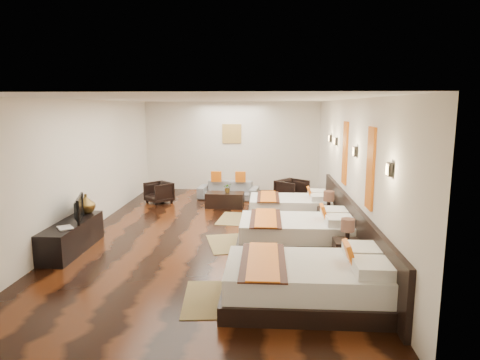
# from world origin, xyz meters

# --- Properties ---
(floor) EXTENTS (5.50, 9.50, 0.01)m
(floor) POSITION_xyz_m (0.00, 0.00, 0.00)
(floor) COLOR black
(floor) RESTS_ON ground
(ceiling) EXTENTS (5.50, 9.50, 0.01)m
(ceiling) POSITION_xyz_m (0.00, 0.00, 2.80)
(ceiling) COLOR white
(ceiling) RESTS_ON floor
(back_wall) EXTENTS (5.50, 0.01, 2.80)m
(back_wall) POSITION_xyz_m (0.00, 4.75, 1.40)
(back_wall) COLOR silver
(back_wall) RESTS_ON floor
(left_wall) EXTENTS (0.01, 9.50, 2.80)m
(left_wall) POSITION_xyz_m (-2.75, 0.00, 1.40)
(left_wall) COLOR silver
(left_wall) RESTS_ON floor
(right_wall) EXTENTS (0.01, 9.50, 2.80)m
(right_wall) POSITION_xyz_m (2.75, 0.00, 1.40)
(right_wall) COLOR silver
(right_wall) RESTS_ON floor
(headboard_panel) EXTENTS (0.08, 6.60, 0.90)m
(headboard_panel) POSITION_xyz_m (2.71, -0.80, 0.45)
(headboard_panel) COLOR black
(headboard_panel) RESTS_ON floor
(bed_near) EXTENTS (2.32, 1.46, 0.88)m
(bed_near) POSITION_xyz_m (1.70, -3.12, 0.30)
(bed_near) COLOR black
(bed_near) RESTS_ON floor
(bed_mid) EXTENTS (2.20, 1.39, 0.84)m
(bed_mid) POSITION_xyz_m (1.70, -0.77, 0.29)
(bed_mid) COLOR black
(bed_mid) RESTS_ON floor
(bed_far) EXTENTS (1.99, 1.25, 0.76)m
(bed_far) POSITION_xyz_m (1.70, 1.41, 0.26)
(bed_far) COLOR black
(bed_far) RESTS_ON floor
(nightstand_a) EXTENTS (0.43, 0.43, 0.84)m
(nightstand_a) POSITION_xyz_m (2.44, -1.77, 0.29)
(nightstand_a) COLOR black
(nightstand_a) RESTS_ON floor
(nightstand_b) EXTENTS (0.44, 0.44, 0.86)m
(nightstand_b) POSITION_xyz_m (2.44, 0.40, 0.30)
(nightstand_b) COLOR black
(nightstand_b) RESTS_ON floor
(jute_mat_near) EXTENTS (0.85, 1.26, 0.01)m
(jute_mat_near) POSITION_xyz_m (0.34, -3.08, 0.01)
(jute_mat_near) COLOR olive
(jute_mat_near) RESTS_ON floor
(jute_mat_mid) EXTENTS (1.03, 1.35, 0.01)m
(jute_mat_mid) POSITION_xyz_m (0.37, -0.66, 0.01)
(jute_mat_mid) COLOR olive
(jute_mat_mid) RESTS_ON floor
(jute_mat_far) EXTENTS (0.87, 1.27, 0.01)m
(jute_mat_far) POSITION_xyz_m (0.36, 1.18, 0.01)
(jute_mat_far) COLOR olive
(jute_mat_far) RESTS_ON floor
(tv_console) EXTENTS (0.50, 1.80, 0.55)m
(tv_console) POSITION_xyz_m (-2.50, -1.25, 0.28)
(tv_console) COLOR black
(tv_console) RESTS_ON floor
(tv) EXTENTS (0.35, 0.80, 0.46)m
(tv) POSITION_xyz_m (-2.45, -1.13, 0.78)
(tv) COLOR black
(tv) RESTS_ON tv_console
(book) EXTENTS (0.37, 0.38, 0.03)m
(book) POSITION_xyz_m (-2.50, -1.73, 0.56)
(book) COLOR black
(book) RESTS_ON tv_console
(figurine) EXTENTS (0.48, 0.48, 0.38)m
(figurine) POSITION_xyz_m (-2.50, -0.56, 0.74)
(figurine) COLOR brown
(figurine) RESTS_ON tv_console
(sofa) EXTENTS (1.79, 0.88, 0.50)m
(sofa) POSITION_xyz_m (0.01, 3.39, 0.25)
(sofa) COLOR slate
(sofa) RESTS_ON floor
(armchair_left) EXTENTS (0.89, 0.89, 0.58)m
(armchair_left) POSITION_xyz_m (-1.88, 2.76, 0.29)
(armchair_left) COLOR black
(armchair_left) RESTS_ON floor
(armchair_right) EXTENTS (1.02, 1.02, 0.67)m
(armchair_right) POSITION_xyz_m (1.81, 2.91, 0.33)
(armchair_right) COLOR black
(armchair_right) RESTS_ON floor
(coffee_table) EXTENTS (1.02, 0.54, 0.40)m
(coffee_table) POSITION_xyz_m (0.01, 2.34, 0.20)
(coffee_table) COLOR black
(coffee_table) RESTS_ON floor
(table_plant) EXTENTS (0.25, 0.22, 0.25)m
(table_plant) POSITION_xyz_m (0.08, 2.36, 0.53)
(table_plant) COLOR #2C5C1E
(table_plant) RESTS_ON coffee_table
(orange_panel_a) EXTENTS (0.04, 0.40, 1.30)m
(orange_panel_a) POSITION_xyz_m (2.73, -1.90, 1.70)
(orange_panel_a) COLOR #D86014
(orange_panel_a) RESTS_ON right_wall
(orange_panel_b) EXTENTS (0.04, 0.40, 1.30)m
(orange_panel_b) POSITION_xyz_m (2.73, 0.30, 1.70)
(orange_panel_b) COLOR #D86014
(orange_panel_b) RESTS_ON right_wall
(sconce_near) EXTENTS (0.07, 0.12, 0.18)m
(sconce_near) POSITION_xyz_m (2.70, -3.00, 1.85)
(sconce_near) COLOR black
(sconce_near) RESTS_ON right_wall
(sconce_mid) EXTENTS (0.07, 0.12, 0.18)m
(sconce_mid) POSITION_xyz_m (2.70, -0.80, 1.85)
(sconce_mid) COLOR black
(sconce_mid) RESTS_ON right_wall
(sconce_far) EXTENTS (0.07, 0.12, 0.18)m
(sconce_far) POSITION_xyz_m (2.70, 1.40, 1.85)
(sconce_far) COLOR black
(sconce_far) RESTS_ON right_wall
(sconce_lounge) EXTENTS (0.07, 0.12, 0.18)m
(sconce_lounge) POSITION_xyz_m (2.70, 2.30, 1.85)
(sconce_lounge) COLOR black
(sconce_lounge) RESTS_ON right_wall
(gold_artwork) EXTENTS (0.60, 0.04, 0.60)m
(gold_artwork) POSITION_xyz_m (0.00, 4.73, 1.80)
(gold_artwork) COLOR #AD873F
(gold_artwork) RESTS_ON back_wall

